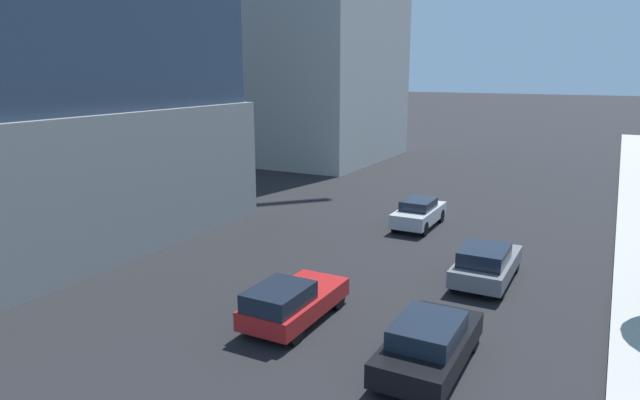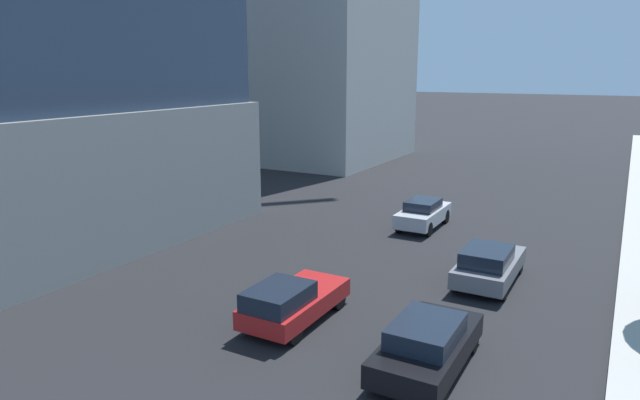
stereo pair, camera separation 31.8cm
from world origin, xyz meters
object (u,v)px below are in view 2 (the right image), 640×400
object	(u,v)px
car_black	(427,344)
car_silver	(423,213)
car_red	(291,301)
car_gray	(489,264)

from	to	relation	value
car_black	car_silver	xyz separation A→B (m)	(-4.69, 13.29, 0.02)
car_red	car_silver	distance (m)	12.68
car_black	car_silver	size ratio (longest dim) A/B	1.06
car_black	car_red	xyz separation A→B (m)	(-4.69, 0.61, 0.01)
car_gray	car_black	distance (m)	7.15
car_silver	car_gray	bearing A→B (deg)	-52.63
car_black	car_silver	distance (m)	14.10
car_black	car_silver	world-z (taller)	car_silver
car_silver	car_red	bearing A→B (deg)	-90.00
car_gray	car_silver	xyz separation A→B (m)	(-4.69, 6.14, -0.00)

